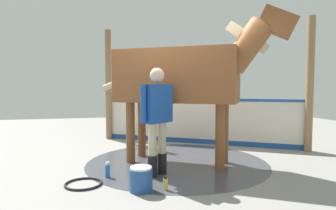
% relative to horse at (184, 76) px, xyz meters
% --- Properties ---
extents(ground_plane, '(16.00, 16.00, 0.02)m').
position_rel_horse_xyz_m(ground_plane, '(-0.13, -0.22, -1.60)').
color(ground_plane, gray).
extents(wet_patch, '(3.31, 3.31, 0.00)m').
position_rel_horse_xyz_m(wet_patch, '(-0.06, -0.11, -1.59)').
color(wet_patch, '#42444C').
rests_on(wet_patch, ground).
extents(barrier_wall, '(2.57, 4.19, 1.11)m').
position_rel_horse_xyz_m(barrier_wall, '(-1.64, 0.85, -1.07)').
color(barrier_wall, silver).
rests_on(barrier_wall, ground).
extents(roof_post_near, '(0.16, 0.16, 2.88)m').
position_rel_horse_xyz_m(roof_post_near, '(-0.31, 2.87, -0.15)').
color(roof_post_near, olive).
rests_on(roof_post_near, ground).
extents(roof_post_far, '(0.16, 0.16, 2.88)m').
position_rel_horse_xyz_m(roof_post_far, '(-2.82, -1.28, -0.15)').
color(roof_post_far, olive).
rests_on(roof_post_far, ground).
extents(horse, '(2.12, 3.13, 2.71)m').
position_rel_horse_xyz_m(horse, '(0.00, 0.00, 0.00)').
color(horse, brown).
rests_on(horse, ground).
extents(handler, '(0.46, 0.57, 1.69)m').
position_rel_horse_xyz_m(handler, '(0.62, -0.61, -0.61)').
color(handler, black).
rests_on(handler, ground).
extents(wash_bucket, '(0.31, 0.31, 0.33)m').
position_rel_horse_xyz_m(wash_bucket, '(1.26, -0.95, -1.43)').
color(wash_bucket, '#1E478C').
rests_on(wash_bucket, ground).
extents(bottle_shampoo, '(0.06, 0.06, 0.19)m').
position_rel_horse_xyz_m(bottle_shampoo, '(1.29, -0.62, -1.50)').
color(bottle_shampoo, '#D8CC4C').
rests_on(bottle_shampoo, ground).
extents(bottle_spray, '(0.07, 0.07, 0.24)m').
position_rel_horse_xyz_m(bottle_spray, '(0.55, -1.38, -1.48)').
color(bottle_spray, blue).
rests_on(bottle_spray, ground).
extents(hose_coil, '(0.53, 0.53, 0.03)m').
position_rel_horse_xyz_m(hose_coil, '(0.83, -1.72, -1.57)').
color(hose_coil, black).
rests_on(hose_coil, ground).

